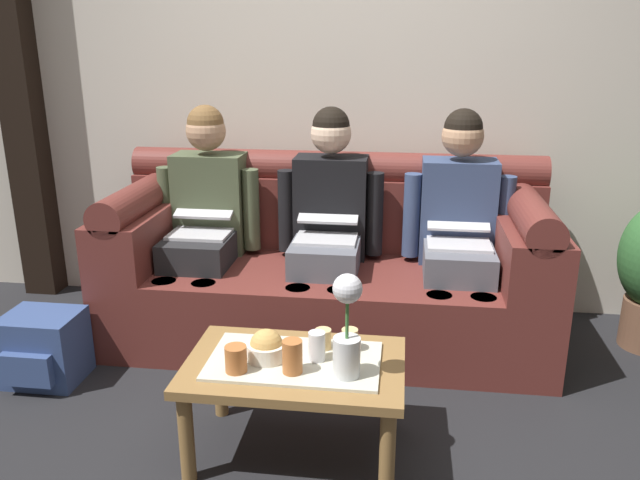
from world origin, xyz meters
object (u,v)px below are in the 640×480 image
at_px(flower_vase, 347,327).
at_px(couch, 328,270).
at_px(person_middle, 328,218).
at_px(cup_far_right, 236,358).
at_px(backpack_left, 44,348).
at_px(snack_bowl, 266,348).
at_px(cup_far_left, 317,346).
at_px(person_left, 205,214).
at_px(cup_far_center, 350,340).
at_px(cup_near_right, 292,357).
at_px(cup_near_left, 323,339).
at_px(person_right, 459,223).
at_px(coffee_table, 295,375).

bearing_deg(flower_vase, couch, 100.07).
xyz_separation_m(person_middle, cup_far_right, (-0.19, -1.16, -0.21)).
height_order(cup_far_right, backpack_left, cup_far_right).
distance_m(person_middle, flower_vase, 1.16).
height_order(couch, flower_vase, couch).
bearing_deg(snack_bowl, person_middle, 84.36).
distance_m(flower_vase, cup_far_left, 0.20).
bearing_deg(backpack_left, person_left, 48.23).
bearing_deg(cup_far_center, cup_near_right, -133.65).
bearing_deg(cup_near_right, snack_bowl, 142.28).
height_order(person_middle, backpack_left, person_middle).
xyz_separation_m(cup_near_left, cup_near_right, (-0.08, -0.20, 0.02)).
distance_m(couch, person_right, 0.72).
distance_m(person_middle, coffee_table, 1.10).
relative_size(person_middle, backpack_left, 3.61).
height_order(cup_near_left, backpack_left, cup_near_left).
bearing_deg(cup_far_right, cup_near_right, 4.28).
relative_size(person_right, cup_near_left, 15.65).
bearing_deg(cup_far_center, cup_near_left, 178.88).
distance_m(cup_far_center, cup_far_left, 0.15).
relative_size(couch, person_middle, 1.85).
distance_m(cup_far_center, backpack_left, 1.51).
bearing_deg(person_middle, snack_bowl, -95.64).
bearing_deg(person_right, cup_near_left, -121.03).
height_order(couch, cup_near_left, couch).
height_order(couch, cup_far_right, couch).
bearing_deg(flower_vase, cup_far_right, -177.33).
relative_size(coffee_table, cup_near_right, 6.62).
distance_m(cup_far_right, backpack_left, 1.21).
bearing_deg(cup_far_right, cup_far_left, 23.11).
bearing_deg(person_right, cup_far_right, -126.42).
relative_size(person_left, cup_far_left, 10.92).
height_order(person_right, backpack_left, person_right).
bearing_deg(cup_far_center, person_middle, 101.80).
xyz_separation_m(cup_near_left, backpack_left, (-1.36, 0.28, -0.28)).
xyz_separation_m(cup_far_center, cup_far_right, (-0.39, -0.21, 0.01)).
bearing_deg(cup_far_left, person_right, 60.92).
relative_size(flower_vase, backpack_left, 1.14).
bearing_deg(person_middle, cup_far_center, -78.20).
relative_size(person_middle, cup_far_left, 10.92).
bearing_deg(cup_far_right, person_right, 53.58).
relative_size(snack_bowl, backpack_left, 0.45).
height_order(flower_vase, snack_bowl, flower_vase).
height_order(cup_far_left, backpack_left, cup_far_left).
xyz_separation_m(person_middle, flower_vase, (0.20, -1.14, -0.07)).
height_order(person_middle, coffee_table, person_middle).
bearing_deg(cup_far_left, coffee_table, -174.41).
relative_size(coffee_table, cup_far_center, 9.50).
relative_size(coffee_table, backpack_left, 2.43).
xyz_separation_m(couch, backpack_left, (-1.26, -0.67, -0.21)).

